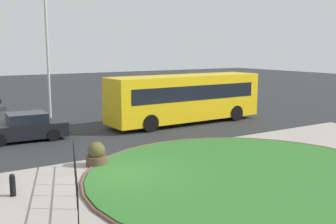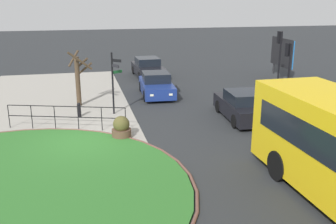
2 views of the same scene
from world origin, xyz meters
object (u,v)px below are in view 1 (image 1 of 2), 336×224
planter_near_signpost (96,155)px  car_far_lane (25,128)px  lamppost_tall (48,52)px  bus_yellow (185,97)px  bollard_foreground (13,185)px

planter_near_signpost → car_far_lane: bearing=102.5°
lamppost_tall → bus_yellow: bearing=-36.1°
bollard_foreground → lamppost_tall: bearing=69.1°
bus_yellow → lamppost_tall: (-7.03, 5.13, 2.80)m
bus_yellow → car_far_lane: size_ratio=2.40×
car_far_lane → bus_yellow: bearing=-179.0°
bollard_foreground → lamppost_tall: (4.83, 12.68, 4.03)m
bollard_foreground → bus_yellow: (11.86, 7.55, 1.24)m
lamppost_tall → car_far_lane: bearing=-119.3°
bus_yellow → lamppost_tall: bearing=142.8°
bollard_foreground → bus_yellow: 14.11m
car_far_lane → planter_near_signpost: car_far_lane is taller
bus_yellow → lamppost_tall: lamppost_tall is taller
bollard_foreground → car_far_lane: bearing=74.7°
car_far_lane → planter_near_signpost: size_ratio=4.28×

